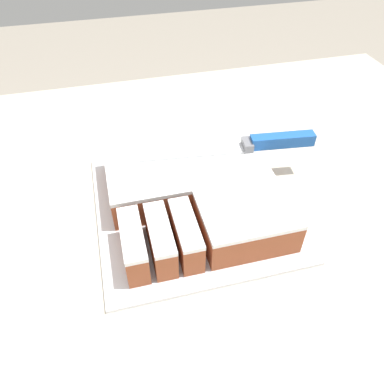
# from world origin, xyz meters

# --- Properties ---
(countertop) EXTENTS (1.40, 1.10, 0.94)m
(countertop) POSITION_xyz_m (0.00, 0.00, 0.47)
(countertop) COLOR beige
(countertop) RESTS_ON ground_plane
(cake_board) EXTENTS (0.32, 0.34, 0.01)m
(cake_board) POSITION_xyz_m (0.03, 0.05, 0.94)
(cake_board) COLOR silver
(cake_board) RESTS_ON countertop
(cake) EXTENTS (0.27, 0.28, 0.06)m
(cake) POSITION_xyz_m (0.04, 0.06, 0.98)
(cake) COLOR #994C2D
(cake) RESTS_ON cake_board
(knife) EXTENTS (0.33, 0.06, 0.02)m
(knife) POSITION_xyz_m (0.17, 0.10, 1.01)
(knife) COLOR silver
(knife) RESTS_ON cake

